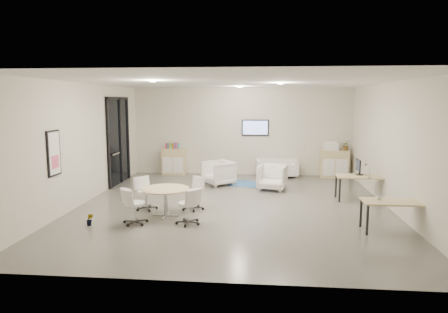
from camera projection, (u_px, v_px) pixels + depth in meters
name	position (u px, v px, depth m)	size (l,w,h in m)	color
room_shell	(233.00, 145.00, 10.26)	(9.60, 10.60, 4.80)	#5B5953
glass_door	(119.00, 138.00, 13.11)	(0.09, 1.90, 2.85)	black
artwork	(54.00, 153.00, 9.06)	(0.05, 0.54, 1.04)	black
wall_tv	(255.00, 128.00, 14.60)	(0.98, 0.06, 0.58)	black
ceiling_spots	(228.00, 84.00, 10.88)	(3.14, 4.14, 0.03)	#FFEAC6
sideboard_left	(174.00, 162.00, 14.84)	(0.86, 0.44, 0.96)	tan
sideboard_right	(334.00, 164.00, 14.29)	(0.98, 0.47, 0.98)	tan
books	(172.00, 146.00, 14.77)	(0.49, 0.14, 0.22)	red
printer	(331.00, 146.00, 14.21)	(0.50, 0.44, 0.32)	white
loveseat	(277.00, 169.00, 14.39)	(1.51, 0.81, 0.55)	silver
blue_rug	(254.00, 184.00, 13.11)	(1.57, 1.05, 0.01)	#2D5089
armchair_left	(218.00, 172.00, 12.99)	(0.85, 0.79, 0.87)	silver
armchair_right	(272.00, 176.00, 12.27)	(0.83, 0.77, 0.85)	silver
desk_rear	(361.00, 178.00, 10.96)	(1.35, 0.74, 0.68)	tan
desk_front	(393.00, 204.00, 8.31)	(1.27, 0.65, 0.66)	tan
monitor	(358.00, 166.00, 11.07)	(0.20, 0.50, 0.44)	black
round_table	(166.00, 192.00, 9.44)	(1.12, 1.12, 0.68)	tan
meeting_chairs	(166.00, 199.00, 9.46)	(2.09, 2.09, 0.82)	white
plant_cabinet	(346.00, 147.00, 14.16)	(0.30, 0.34, 0.26)	#3F7F3F
plant_floor	(90.00, 223.00, 8.78)	(0.15, 0.28, 0.12)	#3F7F3F
cup	(379.00, 197.00, 8.41)	(0.12, 0.09, 0.12)	white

